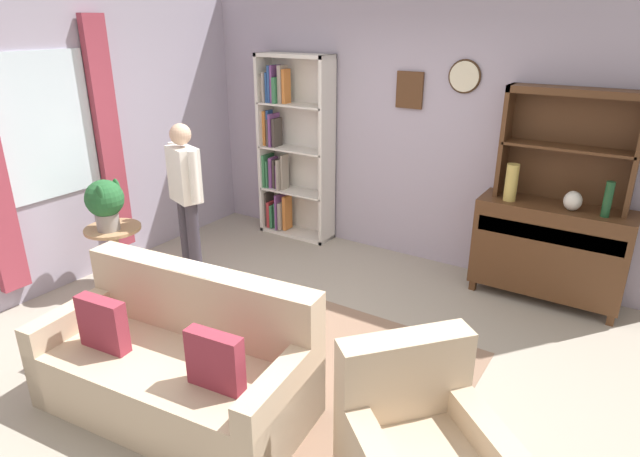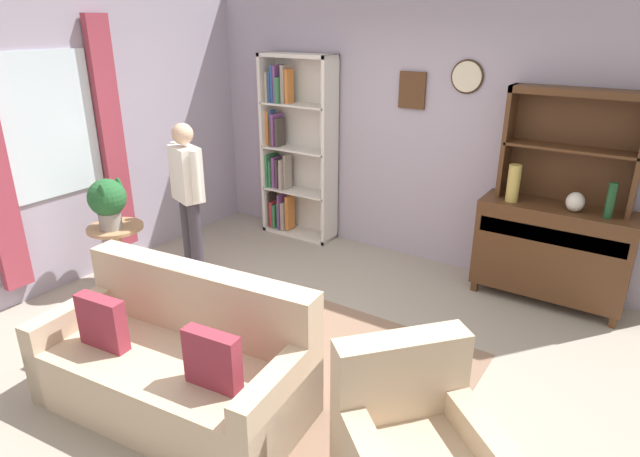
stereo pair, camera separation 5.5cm
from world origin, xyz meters
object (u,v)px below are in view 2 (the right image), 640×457
at_px(plant_stand, 118,249).
at_px(person_reading, 188,191).
at_px(bottle_wine, 611,201).
at_px(couch_floral, 178,364).
at_px(sideboard_hutch, 574,132).
at_px(vase_tall, 514,183).
at_px(bookshelf, 293,150).
at_px(potted_plant_large, 108,200).
at_px(sideboard, 552,250).
at_px(vase_round, 575,202).

xyz_separation_m(plant_stand, person_reading, (0.48, 0.52, 0.53)).
relative_size(bottle_wine, couch_floral, 0.16).
relative_size(bottle_wine, person_reading, 0.19).
height_order(sideboard_hutch, vase_tall, sideboard_hutch).
height_order(couch_floral, plant_stand, couch_floral).
distance_m(bookshelf, potted_plant_large, 2.19).
distance_m(bookshelf, plant_stand, 2.24).
distance_m(sideboard, vase_tall, 0.70).
distance_m(sideboard_hutch, vase_round, 0.60).
distance_m(sideboard, vase_round, 0.52).
bearing_deg(bookshelf, person_reading, -94.49).
distance_m(bookshelf, vase_round, 3.08).
height_order(bookshelf, vase_round, bookshelf).
xyz_separation_m(bottle_wine, couch_floral, (-2.12, -2.80, -0.76)).
bearing_deg(vase_tall, sideboard_hutch, 25.89).
bearing_deg(sideboard_hutch, couch_floral, -120.00).
bearing_deg(vase_round, bookshelf, 177.20).
relative_size(couch_floral, plant_stand, 3.08).
relative_size(vase_round, couch_floral, 0.09).
relative_size(bookshelf, vase_tall, 6.27).
distance_m(vase_round, plant_stand, 4.18).
bearing_deg(vase_round, potted_plant_large, -151.75).
bearing_deg(plant_stand, potted_plant_large, -62.04).
xyz_separation_m(bottle_wine, person_reading, (-3.46, -1.37, -0.16)).
height_order(sideboard, person_reading, person_reading).
distance_m(vase_round, couch_floral, 3.45).
distance_m(vase_tall, couch_floral, 3.20).
xyz_separation_m(bookshelf, bottle_wine, (3.34, -0.17, 0.05)).
height_order(bookshelf, sideboard_hutch, bookshelf).
distance_m(sideboard_hutch, vase_tall, 0.64).
bearing_deg(bookshelf, bottle_wine, -2.97).
bearing_deg(plant_stand, bottle_wine, 25.56).
relative_size(plant_stand, person_reading, 0.39).
height_order(vase_round, potted_plant_large, potted_plant_large).
bearing_deg(person_reading, sideboard_hutch, 27.02).
bearing_deg(vase_tall, bottle_wine, -0.66).
xyz_separation_m(sideboard_hutch, bottle_wine, (0.39, -0.20, -0.49)).
distance_m(bottle_wine, plant_stand, 4.41).
distance_m(sideboard, potted_plant_large, 4.07).
bearing_deg(bottle_wine, vase_round, 175.05).
xyz_separation_m(bookshelf, person_reading, (-0.12, -1.54, -0.12)).
xyz_separation_m(sideboard_hutch, vase_round, (0.13, -0.18, -0.55)).
relative_size(couch_floral, person_reading, 1.21).
bearing_deg(couch_floral, plant_stand, 153.27).
distance_m(sideboard_hutch, plant_stand, 4.28).
relative_size(vase_tall, vase_round, 1.97).
bearing_deg(potted_plant_large, vase_round, 28.25).
distance_m(vase_tall, potted_plant_large, 3.69).
relative_size(vase_tall, person_reading, 0.21).
distance_m(sideboard_hutch, couch_floral, 3.67).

